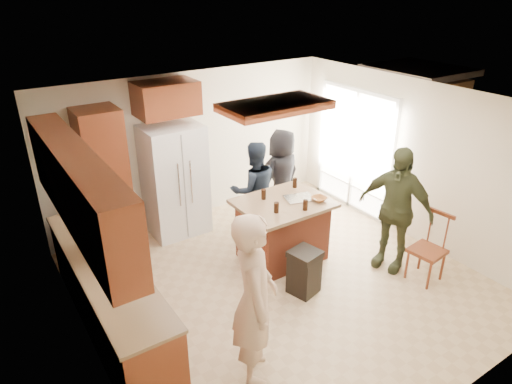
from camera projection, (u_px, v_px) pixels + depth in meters
room_shell at (405, 136)px, 9.37m from camera, size 8.00×5.20×5.00m
person_front_left at (254, 300)px, 4.48m from camera, size 0.78×0.85×1.90m
person_behind_left at (254, 190)px, 7.17m from camera, size 0.86×0.65×1.59m
person_behind_right at (282, 176)px, 7.67m from camera, size 0.87×0.66×1.60m
person_side_right at (395, 209)px, 6.32m from camera, size 0.85×1.19×1.83m
person_counter at (124, 251)px, 5.53m from camera, size 0.87×1.16×1.64m
left_cabinetry at (99, 262)px, 5.08m from camera, size 0.64×3.00×2.30m
back_wall_units at (121, 161)px, 6.71m from camera, size 1.80×0.60×2.45m
refrigerator at (175, 180)px, 7.25m from camera, size 0.90×0.76×1.80m
kitchen_island at (282, 230)px, 6.68m from camera, size 1.28×1.03×0.93m
island_items at (300, 198)px, 6.51m from camera, size 0.87×0.74×0.15m
trash_bin at (304, 272)px, 6.00m from camera, size 0.43×0.43×0.63m
spindle_chair at (428, 250)px, 6.21m from camera, size 0.47×0.47×0.99m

